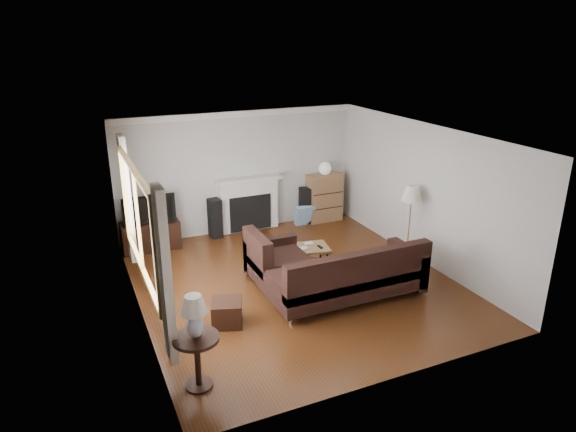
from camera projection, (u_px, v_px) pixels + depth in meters
name	position (u px, v px, depth m)	size (l,w,h in m)	color
room	(296.00, 213.00, 8.15)	(5.10, 5.60, 2.54)	#4E2711
window	(138.00, 221.00, 6.94)	(0.12, 2.74, 1.54)	olive
curtain_near	(165.00, 277.00, 5.70)	(0.10, 0.35, 2.10)	silver
curtain_far	(127.00, 200.00, 8.31)	(0.10, 0.35, 2.10)	silver
fireplace	(249.00, 204.00, 10.70)	(1.40, 0.26, 1.15)	white
tv_stand	(151.00, 235.00, 9.87)	(1.08, 0.49, 0.54)	black
television	(148.00, 208.00, 9.68)	(0.98, 0.13, 0.56)	black
speaker_left	(215.00, 218.00, 10.39)	(0.22, 0.27, 0.81)	black
speaker_right	(305.00, 206.00, 11.17)	(0.22, 0.26, 0.79)	black
bookshelf	(324.00, 198.00, 11.29)	(0.76, 0.36, 1.05)	olive
globe_lamp	(325.00, 168.00, 11.06)	(0.27, 0.27, 0.27)	white
sectional_sofa	(347.00, 273.00, 7.97)	(2.66, 1.94, 0.86)	black
coffee_table	(301.00, 257.00, 9.10)	(0.98, 0.53, 0.38)	olive
footstool	(227.00, 313.00, 7.33)	(0.43, 0.43, 0.36)	black
floor_lamp	(409.00, 225.00, 9.15)	(0.37, 0.37, 1.44)	#C38943
side_table	(198.00, 362.00, 5.98)	(0.54, 0.54, 0.68)	black
table_lamp	(194.00, 317.00, 5.77)	(0.32, 0.32, 0.52)	silver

